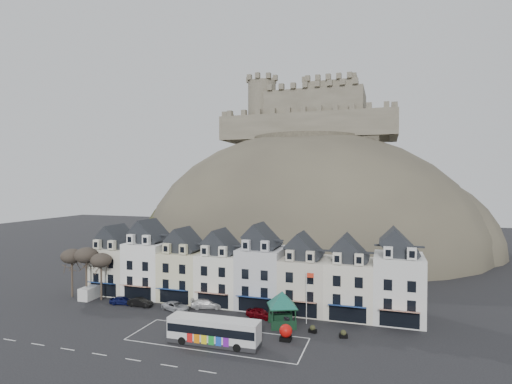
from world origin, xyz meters
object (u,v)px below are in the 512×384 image
at_px(white_van, 91,292).
at_px(car_silver, 175,306).
at_px(car_black, 140,302).
at_px(bus, 214,330).
at_px(car_charcoal, 279,315).
at_px(flagpole, 307,294).
at_px(car_maroon, 260,313).
at_px(bus_shelter, 282,299).
at_px(red_buoy, 286,332).
at_px(car_white, 207,303).
at_px(car_navy, 122,300).

xyz_separation_m(white_van, car_silver, (16.72, -1.31, -0.38)).
height_order(white_van, car_black, white_van).
xyz_separation_m(bus, car_charcoal, (5.22, 10.99, -1.16)).
height_order(flagpole, car_maroon, flagpole).
bearing_deg(bus_shelter, bus, -150.37).
bearing_deg(red_buoy, car_white, 149.94).
bearing_deg(car_charcoal, car_black, 109.69).
bearing_deg(bus_shelter, red_buoy, -93.67).
bearing_deg(bus, bus_shelter, 51.92).
bearing_deg(car_maroon, car_navy, 102.51).
bearing_deg(car_charcoal, red_buoy, -141.84).
distance_m(car_white, car_charcoal, 11.97).
distance_m(red_buoy, flagpole, 7.36).
bearing_deg(bus, flagpole, 46.60).
bearing_deg(red_buoy, bus, -154.15).
bearing_deg(white_van, car_white, 1.14).
height_order(white_van, car_maroon, white_van).
xyz_separation_m(car_silver, car_white, (4.13, 2.50, 0.09)).
relative_size(bus, car_white, 2.28).
bearing_deg(bus_shelter, flagpole, 8.54).
xyz_separation_m(car_silver, car_charcoal, (16.02, 1.12, -0.02)).
height_order(red_buoy, car_navy, red_buoy).
xyz_separation_m(white_van, car_maroon, (30.06, -0.55, -0.31)).
xyz_separation_m(flagpole, car_white, (-16.09, 2.00, -3.47)).
xyz_separation_m(bus_shelter, red_buoy, (1.64, -4.57, -2.69)).
relative_size(car_silver, car_maroon, 1.08).
bearing_deg(bus_shelter, car_white, 139.91).
xyz_separation_m(red_buoy, car_navy, (-28.46, 5.99, -0.36)).
height_order(car_silver, car_charcoal, car_silver).
xyz_separation_m(flagpole, car_silver, (-20.23, -0.50, -3.56)).
bearing_deg(red_buoy, white_van, 168.39).
bearing_deg(car_navy, car_black, -100.91).
bearing_deg(car_white, car_charcoal, -115.29).
bearing_deg(bus_shelter, car_charcoal, 90.86).
bearing_deg(car_silver, car_charcoal, -69.32).
relative_size(bus, car_maroon, 2.74).
bearing_deg(white_van, bus_shelter, -6.72).
relative_size(flagpole, car_white, 1.47).
bearing_deg(car_maroon, car_silver, 103.88).
relative_size(bus_shelter, car_navy, 1.79).
height_order(bus, flagpole, flagpole).
height_order(car_navy, car_black, car_black).
height_order(bus, car_black, bus).
bearing_deg(car_maroon, car_charcoal, -71.72).
bearing_deg(red_buoy, car_silver, 162.34).
distance_m(bus_shelter, car_navy, 27.03).
relative_size(car_black, car_white, 0.80).
height_order(bus, car_silver, bus).
bearing_deg(car_white, car_navy, 81.59).
height_order(red_buoy, car_maroon, red_buoy).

